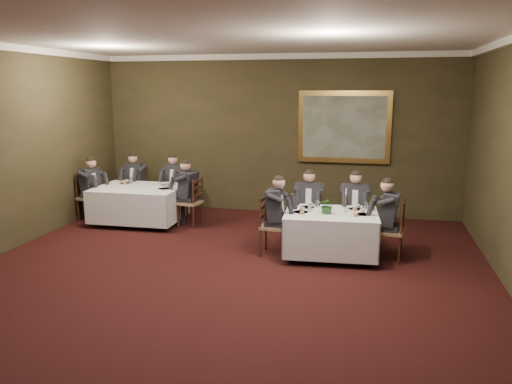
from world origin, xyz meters
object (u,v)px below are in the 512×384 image
at_px(chair_main_backleft, 309,227).
at_px(centerpiece, 327,205).
at_px(diner_sec_endright, 190,201).
at_px(chair_sec_backright, 177,201).
at_px(diner_sec_endleft, 90,197).
at_px(diner_main_backright, 354,217).
at_px(diner_main_endright, 390,230).
at_px(chair_main_endright, 390,243).
at_px(chair_sec_backleft, 137,199).
at_px(diner_sec_backleft, 136,190).
at_px(diner_main_endleft, 274,225).
at_px(painting, 344,127).
at_px(chair_main_backright, 354,229).
at_px(diner_sec_backright, 176,191).
at_px(table_main, 331,231).
at_px(table_second, 139,202).
at_px(chair_sec_endleft, 91,207).
at_px(diner_main_backleft, 309,215).
at_px(candlestick, 346,203).
at_px(chair_main_endleft, 273,238).
at_px(chair_sec_endright, 191,212).

bearing_deg(chair_main_backleft, centerpiece, 113.23).
bearing_deg(diner_sec_endright, centerpiece, -107.04).
distance_m(chair_sec_backright, diner_sec_endleft, 1.85).
xyz_separation_m(diner_main_backright, diner_main_endright, (0.60, -0.73, 0.00)).
distance_m(diner_main_backright, chair_main_endright, 0.98).
height_order(chair_sec_backleft, diner_sec_backleft, diner_sec_backleft).
bearing_deg(chair_main_backleft, diner_main_endleft, 57.00).
bearing_deg(painting, chair_main_backright, -80.19).
distance_m(chair_main_backleft, diner_sec_backright, 3.48).
distance_m(table_main, diner_main_backright, 0.87).
xyz_separation_m(table_second, chair_sec_endleft, (-1.12, -0.03, -0.17)).
relative_size(chair_main_backright, diner_sec_backleft, 0.74).
relative_size(diner_main_backleft, chair_main_backright, 1.35).
bearing_deg(chair_main_backright, centerpiece, 64.77).
bearing_deg(chair_main_endright, painting, 25.97).
height_order(diner_main_backright, candlestick, diner_main_backright).
height_order(chair_main_endleft, diner_main_endright, diner_main_endright).
height_order(table_second, chair_sec_backleft, chair_sec_backleft).
relative_size(chair_main_endleft, diner_sec_endleft, 0.74).
xyz_separation_m(diner_main_backright, diner_sec_backleft, (-4.92, 1.36, 0.00)).
bearing_deg(chair_main_backleft, diner_sec_endleft, -8.16).
height_order(chair_main_endright, chair_sec_backright, same).
height_order(diner_main_endleft, diner_sec_endright, same).
relative_size(diner_main_endright, chair_sec_backleft, 1.35).
height_order(table_main, diner_sec_backright, diner_sec_backright).
relative_size(chair_main_endright, diner_sec_endleft, 0.74).
bearing_deg(chair_main_endleft, table_second, -112.49).
distance_m(chair_main_endright, chair_sec_endright, 4.10).
relative_size(table_second, chair_sec_endleft, 1.81).
relative_size(chair_main_backleft, diner_sec_backright, 0.74).
xyz_separation_m(chair_main_endright, chair_sec_backleft, (-5.53, 2.11, 0.00)).
bearing_deg(chair_sec_backleft, table_second, 127.21).
bearing_deg(diner_main_endright, centerpiece, 106.25).
height_order(diner_main_endright, chair_sec_endright, diner_main_endright).
relative_size(chair_sec_backleft, painting, 0.51).
bearing_deg(diner_sec_endright, chair_main_backright, -89.78).
xyz_separation_m(chair_main_endleft, diner_main_endleft, (0.01, -0.00, 0.23)).
distance_m(chair_main_backleft, chair_sec_backleft, 4.35).
xyz_separation_m(chair_main_backright, painting, (-0.35, 2.04, 1.67)).
relative_size(chair_sec_endleft, candlestick, 2.39).
distance_m(table_second, diner_main_backright, 4.45).
distance_m(diner_main_backleft, chair_main_backright, 0.85).
distance_m(chair_main_endleft, diner_sec_endleft, 4.43).
relative_size(chair_sec_backright, chair_sec_endright, 1.00).
relative_size(chair_main_backleft, centerpiece, 3.32).
distance_m(table_second, diner_main_endleft, 3.40).
distance_m(diner_main_endright, diner_sec_endright, 4.10).
relative_size(chair_main_backright, chair_main_endleft, 1.00).
xyz_separation_m(chair_main_endleft, chair_sec_backright, (-2.66, 2.26, 0.00)).
height_order(diner_main_endleft, chair_sec_backright, diner_main_endleft).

